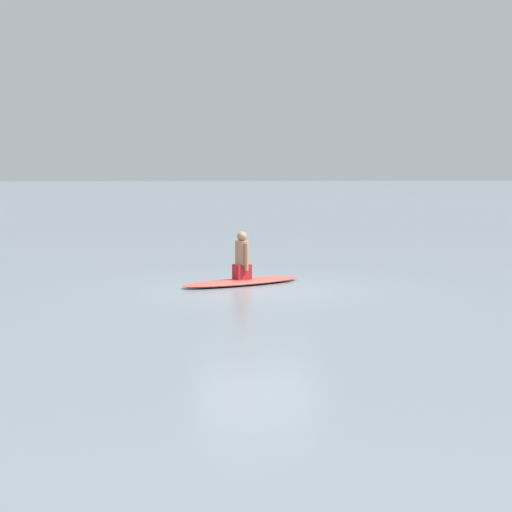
{
  "coord_description": "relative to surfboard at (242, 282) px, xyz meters",
  "views": [
    {
      "loc": [
        -16.57,
        2.83,
        2.45
      ],
      "look_at": [
        0.61,
        -0.06,
        0.66
      ],
      "focal_mm": 57.51,
      "sensor_mm": 36.0,
      "label": 1
    }
  ],
  "objects": [
    {
      "name": "surfboard",
      "position": [
        0.0,
        0.0,
        0.0
      ],
      "size": [
        1.81,
        2.96,
        0.12
      ],
      "primitive_type": "ellipsoid",
      "rotation": [
        0.0,
        0.0,
        1.96
      ],
      "color": "#D84C3F",
      "rests_on": "ground"
    },
    {
      "name": "person_paddler",
      "position": [
        0.0,
        -0.0,
        0.53
      ],
      "size": [
        0.45,
        0.42,
        1.04
      ],
      "rotation": [
        0.0,
        0.0,
        1.96
      ],
      "color": "#A51E23",
      "rests_on": "surfboard"
    },
    {
      "name": "ground_plane",
      "position": [
        -0.95,
        -0.19,
        -0.06
      ],
      "size": [
        400.0,
        400.0,
        0.0
      ],
      "primitive_type": "plane",
      "color": "gray"
    }
  ]
}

